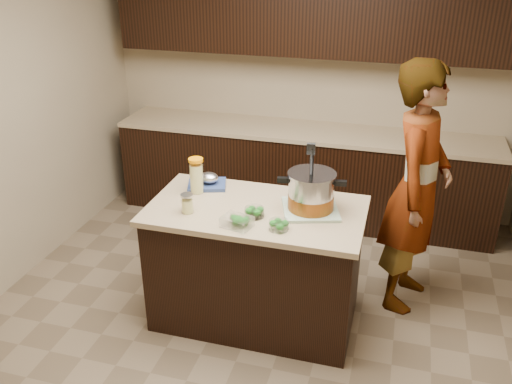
{
  "coord_description": "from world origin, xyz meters",
  "views": [
    {
      "loc": [
        0.88,
        -3.12,
        2.56
      ],
      "look_at": [
        0.0,
        0.0,
        1.02
      ],
      "focal_mm": 38.0,
      "sensor_mm": 36.0,
      "label": 1
    }
  ],
  "objects_px": {
    "lemonade_pitcher": "(197,177)",
    "person": "(417,189)",
    "stock_pot": "(311,193)",
    "island": "(256,264)"
  },
  "relations": [
    {
      "from": "lemonade_pitcher",
      "to": "island",
      "type": "bearing_deg",
      "value": -15.33
    },
    {
      "from": "person",
      "to": "lemonade_pitcher",
      "type": "bearing_deg",
      "value": 118.48
    },
    {
      "from": "stock_pot",
      "to": "lemonade_pitcher",
      "type": "height_order",
      "value": "stock_pot"
    },
    {
      "from": "island",
      "to": "person",
      "type": "distance_m",
      "value": 1.27
    },
    {
      "from": "island",
      "to": "stock_pot",
      "type": "xyz_separation_m",
      "value": [
        0.36,
        0.06,
        0.57
      ]
    },
    {
      "from": "person",
      "to": "stock_pot",
      "type": "bearing_deg",
      "value": 138.42
    },
    {
      "from": "island",
      "to": "person",
      "type": "relative_size",
      "value": 0.79
    },
    {
      "from": "island",
      "to": "lemonade_pitcher",
      "type": "height_order",
      "value": "lemonade_pitcher"
    },
    {
      "from": "lemonade_pitcher",
      "to": "person",
      "type": "bearing_deg",
      "value": 15.36
    },
    {
      "from": "stock_pot",
      "to": "lemonade_pitcher",
      "type": "relative_size",
      "value": 1.8
    }
  ]
}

